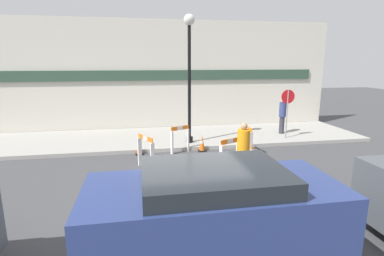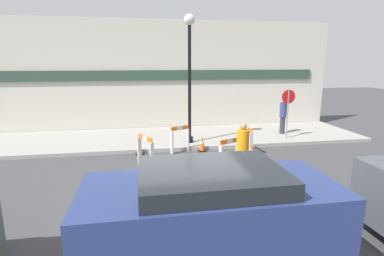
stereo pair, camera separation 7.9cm
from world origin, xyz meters
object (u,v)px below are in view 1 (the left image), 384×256
(stop_sign, at_px, (287,106))
(person_pedestrian, at_px, (282,115))
(person_worker, at_px, (243,151))
(parked_car_1, at_px, (213,214))
(streetlamp_post, at_px, (189,62))

(stop_sign, height_order, person_pedestrian, stop_sign)
(person_worker, height_order, parked_car_1, parked_car_1)
(stop_sign, xyz_separation_m, person_pedestrian, (0.24, 0.86, -0.54))
(streetlamp_post, height_order, stop_sign, streetlamp_post)
(streetlamp_post, xyz_separation_m, person_worker, (0.85, -4.18, -2.48))
(person_worker, bearing_deg, person_pedestrian, -56.09)
(person_worker, relative_size, parked_car_1, 0.43)
(stop_sign, relative_size, person_worker, 1.19)
(person_pedestrian, relative_size, parked_car_1, 0.40)
(stop_sign, distance_m, person_worker, 5.45)
(person_worker, bearing_deg, stop_sign, -59.50)
(streetlamp_post, xyz_separation_m, stop_sign, (4.32, -0.03, -1.86))
(streetlamp_post, height_order, parked_car_1, streetlamp_post)
(person_worker, distance_m, person_pedestrian, 6.24)
(stop_sign, xyz_separation_m, parked_car_1, (-5.22, -7.58, -0.57))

